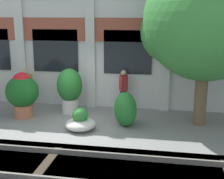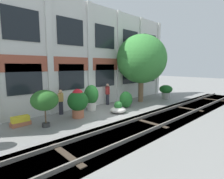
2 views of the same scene
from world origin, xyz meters
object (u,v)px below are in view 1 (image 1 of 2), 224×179
potted_plant_fluted_column (70,88)px  topiary_hedge (125,109)px  broadleaf_tree (206,23)px  resident_by_doorway (123,89)px  resident_watching_tracks (27,87)px  potted_plant_glazed_jar (22,92)px  potted_plant_wide_bowl (80,122)px

potted_plant_fluted_column → topiary_hedge: 2.53m
broadleaf_tree → resident_by_doorway: broadleaf_tree is taller
resident_by_doorway → resident_watching_tracks: (-3.93, -0.08, -0.05)m
potted_plant_glazed_jar → resident_by_doorway: potted_plant_glazed_jar is taller
broadleaf_tree → potted_plant_fluted_column: size_ratio=3.20×
potted_plant_wide_bowl → potted_plant_glazed_jar: bearing=159.9°
broadleaf_tree → potted_plant_glazed_jar: (-6.30, -0.33, -2.48)m
potted_plant_glazed_jar → topiary_hedge: potted_plant_glazed_jar is taller
potted_plant_wide_bowl → potted_plant_fluted_column: bearing=117.5°
topiary_hedge → broadleaf_tree: bearing=13.5°
resident_watching_tracks → resident_by_doorway: bearing=46.8°
potted_plant_glazed_jar → resident_watching_tracks: 1.36m
resident_by_doorway → broadleaf_tree: bearing=-8.3°
broadleaf_tree → resident_by_doorway: size_ratio=3.40×
broadleaf_tree → potted_plant_wide_bowl: (-3.89, -1.21, -3.15)m
topiary_hedge → potted_plant_fluted_column: bearing=155.1°
broadleaf_tree → potted_plant_wide_bowl: 5.15m
broadleaf_tree → potted_plant_wide_bowl: broadleaf_tree is taller
resident_by_doorway → resident_watching_tracks: size_ratio=1.05×
broadleaf_tree → potted_plant_glazed_jar: size_ratio=3.29×
broadleaf_tree → potted_plant_fluted_column: broadleaf_tree is taller
potted_plant_wide_bowl → resident_watching_tracks: bearing=142.4°
potted_plant_glazed_jar → potted_plant_fluted_column: size_ratio=0.97×
topiary_hedge → resident_watching_tracks: bearing=159.7°
resident_watching_tracks → potted_plant_glazed_jar: bearing=-26.8°
potted_plant_glazed_jar → resident_by_doorway: size_ratio=1.03×
broadleaf_tree → resident_watching_tracks: 7.26m
resident_by_doorway → topiary_hedge: (0.29, -1.65, -0.28)m
broadleaf_tree → potted_plant_glazed_jar: broadleaf_tree is taller
potted_plant_glazed_jar → resident_by_doorway: 3.78m
resident_watching_tracks → potted_plant_fluted_column: bearing=31.0°
broadleaf_tree → topiary_hedge: (-2.49, -0.60, -2.83)m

